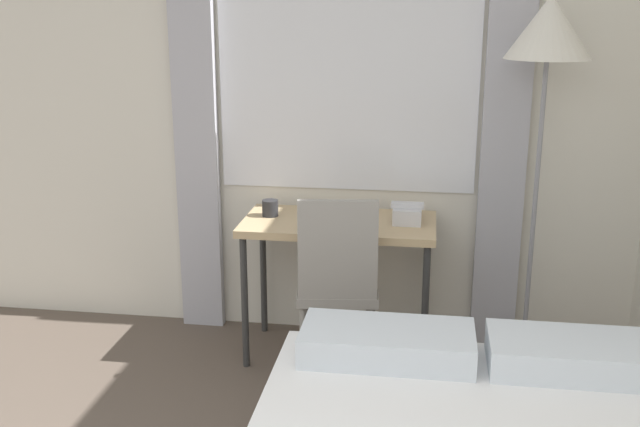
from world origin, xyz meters
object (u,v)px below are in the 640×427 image
Objects in this scene: standing_lamp at (548,49)px; book at (339,219)px; mug at (270,208)px; desk at (339,235)px; telephone at (407,214)px; desk_chair at (337,278)px.

book is (-0.98, -0.04, -0.87)m from standing_lamp.
book is 3.71× the size of mug.
telephone is (0.35, 0.02, 0.12)m from desk.
standing_lamp is (0.98, 0.01, 0.96)m from desk.
standing_lamp reaches higher than desk_chair.
telephone is at bearing 2.69° from desk.
book is (0.00, -0.02, 0.09)m from desk.
desk is at bearing -5.02° from mug.
desk is 3.13× the size of book.
telephone is at bearing 179.77° from standing_lamp.
book is (-0.03, 0.25, 0.23)m from desk_chair.
desk_chair is 0.34m from book.
standing_lamp is 1.32m from book.
desk_chair is at bearing -83.87° from book.
mug is at bearing 174.98° from desk.
mug is (-0.72, 0.02, -0.00)m from telephone.
desk_chair reaches higher than mug.
desk_chair is (0.03, -0.27, -0.14)m from desk.
desk_chair is 5.78× the size of telephone.
telephone is at bearing 34.41° from desk_chair.
desk_chair is 0.51× the size of standing_lamp.
desk is 1.04× the size of desk_chair.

